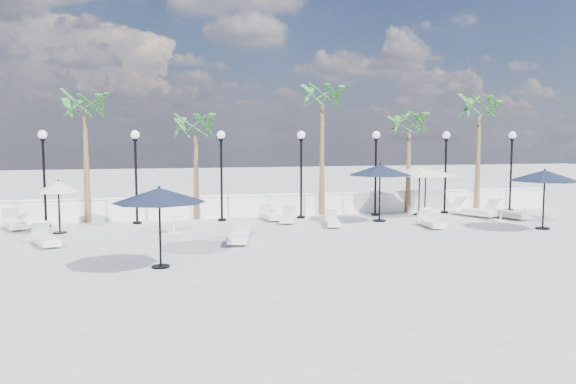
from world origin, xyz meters
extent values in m
plane|color=gray|center=(0.00, 0.00, 0.00)|extent=(100.00, 100.00, 0.00)
cube|color=white|center=(0.00, 7.50, 0.45)|extent=(26.00, 0.30, 0.90)
cube|color=white|center=(0.00, 7.50, 0.97)|extent=(26.00, 0.12, 0.08)
cylinder|color=black|center=(-10.50, 6.50, 0.05)|extent=(0.36, 0.36, 0.10)
cylinder|color=black|center=(-10.50, 6.50, 1.75)|extent=(0.10, 0.10, 3.50)
cylinder|color=black|center=(-10.50, 6.50, 3.45)|extent=(0.18, 0.18, 0.10)
sphere|color=white|center=(-10.50, 6.50, 3.66)|extent=(0.36, 0.36, 0.36)
cylinder|color=black|center=(-7.00, 6.50, 0.05)|extent=(0.36, 0.36, 0.10)
cylinder|color=black|center=(-7.00, 6.50, 1.75)|extent=(0.10, 0.10, 3.50)
cylinder|color=black|center=(-7.00, 6.50, 3.45)|extent=(0.18, 0.18, 0.10)
sphere|color=white|center=(-7.00, 6.50, 3.66)|extent=(0.36, 0.36, 0.36)
cylinder|color=black|center=(-3.50, 6.50, 0.05)|extent=(0.36, 0.36, 0.10)
cylinder|color=black|center=(-3.50, 6.50, 1.75)|extent=(0.10, 0.10, 3.50)
cylinder|color=black|center=(-3.50, 6.50, 3.45)|extent=(0.18, 0.18, 0.10)
sphere|color=white|center=(-3.50, 6.50, 3.66)|extent=(0.36, 0.36, 0.36)
cylinder|color=black|center=(0.00, 6.50, 0.05)|extent=(0.36, 0.36, 0.10)
cylinder|color=black|center=(0.00, 6.50, 1.75)|extent=(0.10, 0.10, 3.50)
cylinder|color=black|center=(0.00, 6.50, 3.45)|extent=(0.18, 0.18, 0.10)
sphere|color=white|center=(0.00, 6.50, 3.66)|extent=(0.36, 0.36, 0.36)
cylinder|color=black|center=(3.50, 6.50, 0.05)|extent=(0.36, 0.36, 0.10)
cylinder|color=black|center=(3.50, 6.50, 1.75)|extent=(0.10, 0.10, 3.50)
cylinder|color=black|center=(3.50, 6.50, 3.45)|extent=(0.18, 0.18, 0.10)
sphere|color=white|center=(3.50, 6.50, 3.66)|extent=(0.36, 0.36, 0.36)
cylinder|color=black|center=(7.00, 6.50, 0.05)|extent=(0.36, 0.36, 0.10)
cylinder|color=black|center=(7.00, 6.50, 1.75)|extent=(0.10, 0.10, 3.50)
cylinder|color=black|center=(7.00, 6.50, 3.45)|extent=(0.18, 0.18, 0.10)
sphere|color=white|center=(7.00, 6.50, 3.66)|extent=(0.36, 0.36, 0.36)
cylinder|color=black|center=(10.50, 6.50, 0.05)|extent=(0.36, 0.36, 0.10)
cylinder|color=black|center=(10.50, 6.50, 1.75)|extent=(0.10, 0.10, 3.50)
cylinder|color=black|center=(10.50, 6.50, 3.45)|extent=(0.18, 0.18, 0.10)
sphere|color=white|center=(10.50, 6.50, 3.66)|extent=(0.36, 0.36, 0.36)
cone|color=brown|center=(-9.00, 7.30, 2.20)|extent=(0.28, 0.28, 4.40)
cone|color=brown|center=(-4.50, 7.30, 1.80)|extent=(0.28, 0.28, 3.60)
cone|color=brown|center=(1.20, 7.30, 2.50)|extent=(0.28, 0.28, 5.00)
cone|color=brown|center=(5.50, 7.30, 1.90)|extent=(0.28, 0.28, 3.80)
cone|color=brown|center=(9.20, 7.30, 2.30)|extent=(0.28, 0.28, 4.60)
cube|color=white|center=(-11.60, 6.20, 0.15)|extent=(1.31, 1.99, 0.10)
cube|color=white|center=(-11.50, 5.96, 0.27)|extent=(1.04, 1.41, 0.10)
cube|color=white|center=(-11.89, 6.91, 0.53)|extent=(0.72, 0.64, 0.59)
cube|color=white|center=(-9.79, 2.27, 0.14)|extent=(1.20, 1.81, 0.09)
cube|color=white|center=(-9.70, 2.06, 0.24)|extent=(0.95, 1.28, 0.09)
cube|color=white|center=(-10.06, 2.91, 0.48)|extent=(0.65, 0.58, 0.54)
cube|color=white|center=(-3.56, 1.35, 0.16)|extent=(1.04, 2.03, 0.10)
cube|color=white|center=(-3.61, 1.10, 0.27)|extent=(0.87, 1.41, 0.10)
cube|color=white|center=(-3.39, 2.12, 0.54)|extent=(0.69, 0.58, 0.61)
cube|color=white|center=(-1.48, 6.20, 0.13)|extent=(0.73, 1.70, 0.09)
cube|color=white|center=(-1.45, 5.98, 0.23)|extent=(0.64, 1.16, 0.09)
cube|color=white|center=(-1.55, 6.86, 0.46)|extent=(0.56, 0.45, 0.52)
cube|color=white|center=(-0.87, 5.34, 0.14)|extent=(1.06, 1.77, 0.09)
cube|color=white|center=(-0.94, 5.13, 0.24)|extent=(0.85, 1.24, 0.09)
cube|color=white|center=(-0.66, 5.98, 0.47)|extent=(0.62, 0.54, 0.52)
cube|color=white|center=(0.60, 3.91, 0.13)|extent=(0.85, 1.67, 0.09)
cube|color=white|center=(0.56, 3.70, 0.22)|extent=(0.71, 1.15, 0.09)
cube|color=white|center=(0.74, 4.54, 0.45)|extent=(0.57, 0.47, 0.50)
cube|color=white|center=(4.30, 2.73, 0.13)|extent=(0.66, 1.69, 0.09)
cube|color=white|center=(4.28, 2.51, 0.23)|extent=(0.59, 1.15, 0.09)
cube|color=white|center=(4.34, 3.40, 0.47)|extent=(0.54, 0.42, 0.52)
cube|color=white|center=(7.69, 5.12, 0.17)|extent=(1.43, 2.19, 0.11)
cube|color=white|center=(7.79, 4.86, 0.29)|extent=(1.14, 1.55, 0.11)
cube|color=white|center=(7.37, 5.90, 0.58)|extent=(0.79, 0.70, 0.65)
cube|color=white|center=(8.79, 4.23, 0.16)|extent=(1.17, 2.13, 0.11)
cube|color=white|center=(8.86, 3.96, 0.28)|extent=(0.96, 1.48, 0.11)
cube|color=white|center=(8.58, 5.02, 0.57)|extent=(0.74, 0.63, 0.63)
cylinder|color=white|center=(-5.61, 3.93, 0.02)|extent=(0.46, 0.46, 0.03)
cylinder|color=white|center=(-5.61, 3.93, 0.27)|extent=(0.07, 0.07, 0.55)
cylinder|color=white|center=(-5.61, 3.93, 0.56)|extent=(0.59, 0.59, 0.03)
cylinder|color=white|center=(8.01, 3.58, 0.02)|extent=(0.40, 0.40, 0.03)
cylinder|color=white|center=(8.01, 3.58, 0.24)|extent=(0.06, 0.06, 0.49)
cylinder|color=white|center=(8.01, 3.58, 0.50)|extent=(0.53, 0.53, 0.03)
cylinder|color=black|center=(-6.19, -1.80, 0.03)|extent=(0.49, 0.49, 0.05)
cylinder|color=black|center=(-6.19, -1.80, 1.07)|extent=(0.06, 0.06, 2.14)
cone|color=black|center=(-6.19, -1.80, 1.99)|extent=(2.54, 2.54, 0.39)
sphere|color=black|center=(-6.19, -1.80, 2.20)|extent=(0.07, 0.07, 0.07)
cylinder|color=black|center=(2.99, 4.80, 0.03)|extent=(0.55, 0.55, 0.06)
cylinder|color=black|center=(2.99, 4.80, 1.18)|extent=(0.07, 0.07, 2.36)
cone|color=black|center=(2.99, 4.80, 2.18)|extent=(2.76, 2.76, 0.44)
sphere|color=black|center=(2.99, 4.80, 2.43)|extent=(0.08, 0.08, 0.08)
cylinder|color=black|center=(8.34, 1.36, 0.03)|extent=(0.53, 0.53, 0.06)
cylinder|color=black|center=(8.34, 1.36, 1.13)|extent=(0.07, 0.07, 2.25)
cone|color=black|center=(8.34, 1.36, 2.08)|extent=(2.63, 2.63, 0.42)
sphere|color=black|center=(8.34, 1.36, 2.32)|extent=(0.08, 0.08, 0.08)
cylinder|color=black|center=(5.63, 5.82, 0.03)|extent=(0.48, 0.48, 0.06)
cylinder|color=black|center=(5.63, 5.82, 1.07)|extent=(0.07, 0.07, 2.15)
pyramid|color=beige|center=(5.63, 5.82, 2.17)|extent=(4.75, 4.75, 0.33)
cylinder|color=black|center=(5.53, 6.20, 0.03)|extent=(0.50, 0.50, 0.06)
cylinder|color=black|center=(5.53, 6.20, 1.09)|extent=(0.07, 0.07, 2.18)
pyramid|color=beige|center=(5.53, 6.20, 2.20)|extent=(4.73, 4.73, 0.34)
cylinder|color=black|center=(-9.73, 4.77, 0.03)|extent=(0.51, 0.51, 0.05)
cylinder|color=black|center=(-9.73, 4.77, 0.95)|extent=(0.06, 0.06, 1.90)
cone|color=beige|center=(-9.73, 4.77, 1.74)|extent=(1.63, 1.63, 0.41)
sphere|color=black|center=(-9.73, 4.77, 1.97)|extent=(0.07, 0.07, 0.07)
camera|label=1|loc=(-6.38, -17.22, 3.51)|focal=35.00mm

